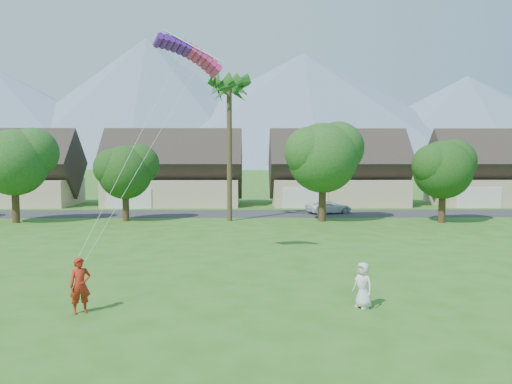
{
  "coord_description": "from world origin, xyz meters",
  "views": [
    {
      "loc": [
        -0.39,
        -14.65,
        5.52
      ],
      "look_at": [
        0.0,
        10.0,
        3.8
      ],
      "focal_mm": 35.0,
      "sensor_mm": 36.0,
      "label": 1
    }
  ],
  "objects_px": {
    "kite_flyer": "(80,285)",
    "parafoil_kite": "(190,51)",
    "parked_car": "(329,207)",
    "watcher": "(363,285)"
  },
  "relations": [
    {
      "from": "parafoil_kite",
      "to": "parked_car",
      "type": "bearing_deg",
      "value": 47.03
    },
    {
      "from": "kite_flyer",
      "to": "parafoil_kite",
      "type": "distance_m",
      "value": 13.04
    },
    {
      "from": "kite_flyer",
      "to": "parafoil_kite",
      "type": "bearing_deg",
      "value": 41.76
    },
    {
      "from": "watcher",
      "to": "parked_car",
      "type": "distance_m",
      "value": 30.97
    },
    {
      "from": "kite_flyer",
      "to": "parafoil_kite",
      "type": "relative_size",
      "value": 0.55
    },
    {
      "from": "watcher",
      "to": "parked_car",
      "type": "relative_size",
      "value": 0.38
    },
    {
      "from": "parked_car",
      "to": "parafoil_kite",
      "type": "height_order",
      "value": "parafoil_kite"
    },
    {
      "from": "kite_flyer",
      "to": "parafoil_kite",
      "type": "height_order",
      "value": "parafoil_kite"
    },
    {
      "from": "kite_flyer",
      "to": "parked_car",
      "type": "height_order",
      "value": "kite_flyer"
    },
    {
      "from": "watcher",
      "to": "parafoil_kite",
      "type": "bearing_deg",
      "value": -173.06
    }
  ]
}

